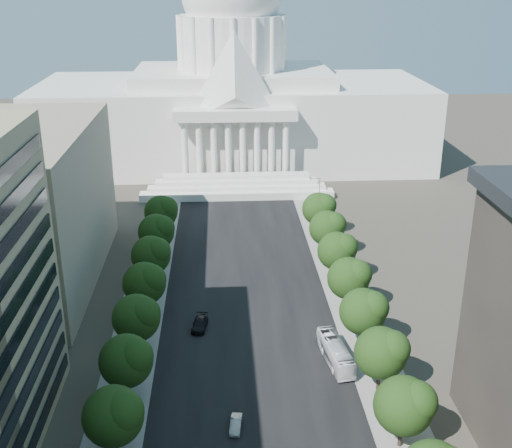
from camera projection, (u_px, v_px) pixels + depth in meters
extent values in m
cube|color=black|center=(246.00, 296.00, 120.52)|extent=(30.00, 260.00, 0.01)
cube|color=gray|center=(144.00, 299.00, 119.51)|extent=(8.00, 260.00, 0.02)
cube|color=gray|center=(346.00, 293.00, 121.52)|extent=(8.00, 260.00, 0.02)
cube|color=white|center=(233.00, 122.00, 204.26)|extent=(120.00, 50.00, 25.00)
cube|color=white|center=(233.00, 75.00, 198.97)|extent=(60.00, 40.00, 4.00)
cube|color=white|center=(235.00, 114.00, 176.25)|extent=(34.00, 8.00, 3.00)
cylinder|color=white|center=(232.00, 42.00, 195.32)|extent=(32.00, 32.00, 16.00)
cylinder|color=#33261C|center=(116.00, 447.00, 79.98)|extent=(0.56, 0.56, 2.94)
sphere|color=black|center=(113.00, 416.00, 78.27)|extent=(7.60, 7.60, 7.60)
sphere|color=black|center=(123.00, 412.00, 77.22)|extent=(5.32, 5.32, 5.32)
cylinder|color=#33261C|center=(128.00, 389.00, 91.14)|extent=(0.56, 0.56, 2.94)
sphere|color=black|center=(126.00, 361.00, 89.42)|extent=(7.60, 7.60, 7.60)
sphere|color=black|center=(134.00, 357.00, 88.37)|extent=(5.32, 5.32, 5.32)
cylinder|color=#33261C|center=(138.00, 344.00, 102.29)|extent=(0.56, 0.56, 2.94)
sphere|color=black|center=(136.00, 318.00, 100.58)|extent=(7.60, 7.60, 7.60)
sphere|color=black|center=(144.00, 314.00, 99.53)|extent=(5.32, 5.32, 5.32)
cylinder|color=#33261C|center=(146.00, 307.00, 113.45)|extent=(0.56, 0.56, 2.94)
sphere|color=black|center=(144.00, 283.00, 111.73)|extent=(7.60, 7.60, 7.60)
sphere|color=black|center=(151.00, 279.00, 110.68)|extent=(5.32, 5.32, 5.32)
cylinder|color=#33261C|center=(152.00, 277.00, 124.60)|extent=(0.56, 0.56, 2.94)
sphere|color=black|center=(151.00, 255.00, 122.89)|extent=(7.60, 7.60, 7.60)
sphere|color=black|center=(157.00, 251.00, 121.84)|extent=(5.32, 5.32, 5.32)
cylinder|color=#33261C|center=(158.00, 252.00, 135.76)|extent=(0.56, 0.56, 2.94)
sphere|color=black|center=(156.00, 232.00, 134.04)|extent=(7.60, 7.60, 7.60)
sphere|color=black|center=(162.00, 228.00, 132.99)|extent=(5.32, 5.32, 5.32)
cylinder|color=#33261C|center=(162.00, 231.00, 146.91)|extent=(0.56, 0.56, 2.94)
sphere|color=black|center=(161.00, 212.00, 145.20)|extent=(7.60, 7.60, 7.60)
sphere|color=black|center=(166.00, 208.00, 144.15)|extent=(5.32, 5.32, 5.32)
cylinder|color=#33261C|center=(400.00, 436.00, 81.89)|extent=(0.56, 0.56, 2.94)
sphere|color=black|center=(403.00, 406.00, 80.18)|extent=(7.60, 7.60, 7.60)
sphere|color=black|center=(416.00, 401.00, 79.13)|extent=(5.32, 5.32, 5.32)
cylinder|color=#33261C|center=(378.00, 380.00, 93.05)|extent=(0.56, 0.56, 2.94)
sphere|color=black|center=(381.00, 353.00, 91.33)|extent=(7.60, 7.60, 7.60)
sphere|color=black|center=(392.00, 348.00, 90.28)|extent=(5.32, 5.32, 5.32)
cylinder|color=#33261C|center=(361.00, 337.00, 104.20)|extent=(0.56, 0.56, 2.94)
sphere|color=black|center=(363.00, 311.00, 102.49)|extent=(7.60, 7.60, 7.60)
sphere|color=black|center=(373.00, 307.00, 101.43)|extent=(5.32, 5.32, 5.32)
cylinder|color=#33261C|center=(347.00, 302.00, 115.36)|extent=(0.56, 0.56, 2.94)
sphere|color=black|center=(348.00, 278.00, 113.64)|extent=(7.60, 7.60, 7.60)
sphere|color=black|center=(357.00, 274.00, 112.59)|extent=(5.32, 5.32, 5.32)
cylinder|color=#33261C|center=(336.00, 273.00, 126.51)|extent=(0.56, 0.56, 2.94)
sphere|color=black|center=(337.00, 251.00, 124.80)|extent=(7.60, 7.60, 7.60)
sphere|color=black|center=(344.00, 247.00, 123.74)|extent=(5.32, 5.32, 5.32)
cylinder|color=#33261C|center=(326.00, 248.00, 137.67)|extent=(0.56, 0.56, 2.94)
sphere|color=black|center=(327.00, 228.00, 135.95)|extent=(7.60, 7.60, 7.60)
sphere|color=black|center=(334.00, 224.00, 134.90)|extent=(5.32, 5.32, 5.32)
cylinder|color=#33261C|center=(318.00, 228.00, 148.82)|extent=(0.56, 0.56, 2.94)
sphere|color=black|center=(319.00, 209.00, 147.10)|extent=(7.60, 7.60, 7.60)
sphere|color=black|center=(325.00, 205.00, 146.05)|extent=(5.32, 5.32, 5.32)
cylinder|color=gray|center=(397.00, 362.00, 92.07)|extent=(0.18, 0.18, 9.00)
cylinder|color=gray|center=(391.00, 336.00, 90.44)|extent=(2.40, 0.14, 0.14)
sphere|color=gray|center=(383.00, 337.00, 90.42)|extent=(0.44, 0.44, 0.44)
cylinder|color=gray|center=(361.00, 284.00, 115.31)|extent=(0.18, 0.18, 9.00)
cylinder|color=gray|center=(355.00, 262.00, 113.68)|extent=(2.40, 0.14, 0.14)
sphere|color=gray|center=(349.00, 263.00, 113.66)|extent=(0.44, 0.44, 0.44)
cylinder|color=gray|center=(337.00, 232.00, 138.55)|extent=(0.18, 0.18, 9.00)
cylinder|color=gray|center=(332.00, 213.00, 136.92)|extent=(2.40, 0.14, 0.14)
sphere|color=gray|center=(327.00, 214.00, 136.90)|extent=(0.44, 0.44, 0.44)
cylinder|color=gray|center=(319.00, 195.00, 161.79)|extent=(0.18, 0.18, 9.00)
cylinder|color=gray|center=(315.00, 178.00, 160.16)|extent=(2.40, 0.14, 0.14)
sphere|color=gray|center=(311.00, 179.00, 160.14)|extent=(0.44, 0.44, 0.44)
imported|color=#94969B|center=(236.00, 424.00, 85.20)|extent=(1.93, 4.28, 1.36)
imported|color=black|center=(200.00, 324.00, 109.28)|extent=(3.06, 5.92, 1.64)
imported|color=white|center=(335.00, 352.00, 99.55)|extent=(4.40, 12.23, 3.33)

